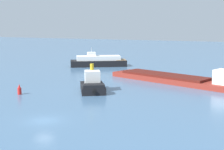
% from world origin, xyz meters
% --- Properties ---
extents(ground_plane, '(400.00, 400.00, 0.00)m').
position_xyz_m(ground_plane, '(0.00, 0.00, 0.00)').
color(ground_plane, '#476B8E').
extents(white_riverboat, '(16.62, 12.80, 5.58)m').
position_xyz_m(white_riverboat, '(-17.89, 53.05, 1.46)').
color(white_riverboat, black).
rests_on(white_riverboat, ground).
extents(cargo_barge, '(29.26, 15.86, 5.65)m').
position_xyz_m(cargo_barge, '(8.84, 35.25, 0.89)').
color(cargo_barge, maroon).
rests_on(cargo_barge, ground).
extents(tugboat, '(7.91, 9.27, 5.08)m').
position_xyz_m(tugboat, '(-2.76, 19.49, 1.30)').
color(tugboat, black).
rests_on(tugboat, ground).
extents(channel_buoy_red, '(0.70, 0.70, 1.90)m').
position_xyz_m(channel_buoy_red, '(-13.58, 11.90, 0.81)').
color(channel_buoy_red, red).
rests_on(channel_buoy_red, ground).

